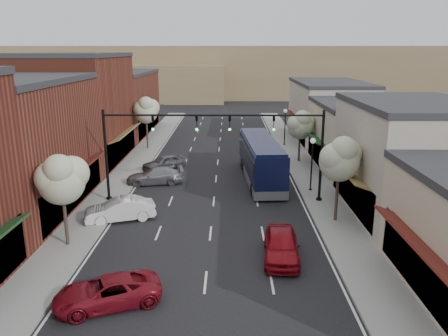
{
  "coord_description": "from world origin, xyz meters",
  "views": [
    {
      "loc": [
        1.15,
        -23.44,
        11.19
      ],
      "look_at": [
        0.76,
        9.63,
        2.2
      ],
      "focal_mm": 35.0,
      "sensor_mm": 36.0,
      "label": 1
    }
  ],
  "objects_px": {
    "tree_right_far": "(301,124)",
    "coach_bus": "(261,159)",
    "red_hatchback": "(281,245)",
    "lamp_post_near": "(312,156)",
    "tree_right_near": "(340,158)",
    "lamp_post_far": "(285,121)",
    "parked_car_c": "(155,176)",
    "parked_car_b": "(120,210)",
    "tree_left_near": "(62,178)",
    "signal_mast_left": "(137,142)",
    "signal_mast_right": "(290,142)",
    "parked_car_a": "(107,292)",
    "tree_left_far": "(146,110)",
    "parked_car_d": "(164,162)"
  },
  "relations": [
    {
      "from": "tree_right_near",
      "to": "tree_left_far",
      "type": "relative_size",
      "value": 0.97
    },
    {
      "from": "tree_right_far",
      "to": "red_hatchback",
      "type": "xyz_separation_m",
      "value": [
        -4.3,
        -21.32,
        -3.19
      ]
    },
    {
      "from": "lamp_post_far",
      "to": "coach_bus",
      "type": "xyz_separation_m",
      "value": [
        -3.86,
        -14.34,
        -1.09
      ]
    },
    {
      "from": "tree_left_far",
      "to": "lamp_post_far",
      "type": "distance_m",
      "value": 16.26
    },
    {
      "from": "lamp_post_far",
      "to": "red_hatchback",
      "type": "height_order",
      "value": "lamp_post_far"
    },
    {
      "from": "tree_left_far",
      "to": "lamp_post_near",
      "type": "xyz_separation_m",
      "value": [
        16.05,
        -15.44,
        -1.6
      ]
    },
    {
      "from": "signal_mast_left",
      "to": "lamp_post_far",
      "type": "height_order",
      "value": "signal_mast_left"
    },
    {
      "from": "signal_mast_right",
      "to": "lamp_post_far",
      "type": "relative_size",
      "value": 1.85
    },
    {
      "from": "coach_bus",
      "to": "tree_right_near",
      "type": "bearing_deg",
      "value": -69.64
    },
    {
      "from": "signal_mast_right",
      "to": "parked_car_c",
      "type": "bearing_deg",
      "value": 157.48
    },
    {
      "from": "red_hatchback",
      "to": "parked_car_a",
      "type": "bearing_deg",
      "value": -146.28
    },
    {
      "from": "tree_right_far",
      "to": "lamp_post_far",
      "type": "xyz_separation_m",
      "value": [
        -0.55,
        8.06,
        -0.99
      ]
    },
    {
      "from": "signal_mast_right",
      "to": "parked_car_b",
      "type": "height_order",
      "value": "signal_mast_right"
    },
    {
      "from": "lamp_post_near",
      "to": "red_hatchback",
      "type": "relative_size",
      "value": 0.94
    },
    {
      "from": "tree_right_far",
      "to": "coach_bus",
      "type": "relative_size",
      "value": 0.44
    },
    {
      "from": "tree_right_near",
      "to": "tree_right_far",
      "type": "distance_m",
      "value": 16.01
    },
    {
      "from": "parked_car_b",
      "to": "tree_left_near",
      "type": "bearing_deg",
      "value": -45.07
    },
    {
      "from": "parked_car_d",
      "to": "parked_car_a",
      "type": "bearing_deg",
      "value": -36.98
    },
    {
      "from": "coach_bus",
      "to": "red_hatchback",
      "type": "relative_size",
      "value": 2.59
    },
    {
      "from": "tree_left_far",
      "to": "parked_car_a",
      "type": "bearing_deg",
      "value": -82.96
    },
    {
      "from": "red_hatchback",
      "to": "parked_car_a",
      "type": "distance_m",
      "value": 9.57
    },
    {
      "from": "lamp_post_near",
      "to": "parked_car_c",
      "type": "relative_size",
      "value": 0.92
    },
    {
      "from": "signal_mast_left",
      "to": "parked_car_b",
      "type": "height_order",
      "value": "signal_mast_left"
    },
    {
      "from": "signal_mast_left",
      "to": "parked_car_c",
      "type": "relative_size",
      "value": 1.7
    },
    {
      "from": "tree_left_near",
      "to": "tree_left_far",
      "type": "relative_size",
      "value": 0.93
    },
    {
      "from": "signal_mast_left",
      "to": "parked_car_d",
      "type": "height_order",
      "value": "signal_mast_left"
    },
    {
      "from": "tree_left_far",
      "to": "parked_car_d",
      "type": "xyz_separation_m",
      "value": [
        3.2,
        -8.96,
        -3.87
      ]
    },
    {
      "from": "signal_mast_left",
      "to": "coach_bus",
      "type": "distance_m",
      "value": 11.44
    },
    {
      "from": "red_hatchback",
      "to": "parked_car_b",
      "type": "bearing_deg",
      "value": 156.28
    },
    {
      "from": "parked_car_a",
      "to": "parked_car_c",
      "type": "bearing_deg",
      "value": 161.73
    },
    {
      "from": "tree_left_near",
      "to": "coach_bus",
      "type": "bearing_deg",
      "value": 48.36
    },
    {
      "from": "lamp_post_far",
      "to": "parked_car_a",
      "type": "distance_m",
      "value": 36.22
    },
    {
      "from": "parked_car_a",
      "to": "tree_left_far",
      "type": "bearing_deg",
      "value": 165.99
    },
    {
      "from": "signal_mast_right",
      "to": "tree_left_near",
      "type": "distance_m",
      "value": 16.05
    },
    {
      "from": "lamp_post_far",
      "to": "parked_car_c",
      "type": "height_order",
      "value": "lamp_post_far"
    },
    {
      "from": "tree_right_far",
      "to": "red_hatchback",
      "type": "bearing_deg",
      "value": -101.4
    },
    {
      "from": "parked_car_d",
      "to": "parked_car_c",
      "type": "bearing_deg",
      "value": -40.73
    },
    {
      "from": "coach_bus",
      "to": "parked_car_a",
      "type": "xyz_separation_m",
      "value": [
        -8.24,
        -19.72,
        -1.26
      ]
    },
    {
      "from": "signal_mast_left",
      "to": "tree_right_near",
      "type": "bearing_deg",
      "value": -16.19
    },
    {
      "from": "signal_mast_left",
      "to": "tree_right_far",
      "type": "height_order",
      "value": "signal_mast_left"
    },
    {
      "from": "signal_mast_right",
      "to": "tree_left_far",
      "type": "bearing_deg",
      "value": 127.71
    },
    {
      "from": "red_hatchback",
      "to": "parked_car_d",
      "type": "distance_m",
      "value": 20.49
    },
    {
      "from": "signal_mast_right",
      "to": "parked_car_a",
      "type": "bearing_deg",
      "value": -125.22
    },
    {
      "from": "tree_right_near",
      "to": "parked_car_c",
      "type": "height_order",
      "value": "tree_right_near"
    },
    {
      "from": "tree_right_far",
      "to": "tree_left_near",
      "type": "distance_m",
      "value": 25.99
    },
    {
      "from": "tree_right_far",
      "to": "red_hatchback",
      "type": "relative_size",
      "value": 1.15
    },
    {
      "from": "signal_mast_right",
      "to": "parked_car_d",
      "type": "xyz_separation_m",
      "value": [
        -10.68,
        8.99,
        -3.89
      ]
    },
    {
      "from": "lamp_post_near",
      "to": "tree_right_near",
      "type": "bearing_deg",
      "value": -85.23
    },
    {
      "from": "lamp_post_near",
      "to": "parked_car_b",
      "type": "bearing_deg",
      "value": -155.47
    },
    {
      "from": "tree_right_near",
      "to": "parked_car_b",
      "type": "height_order",
      "value": "tree_right_near"
    }
  ]
}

